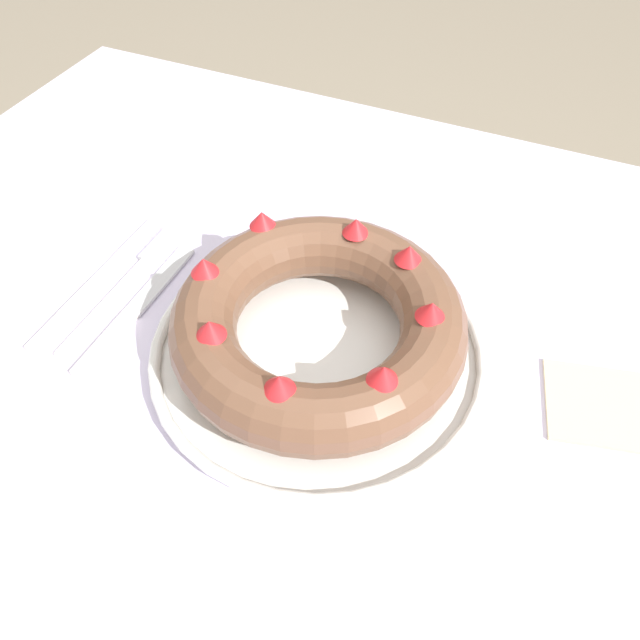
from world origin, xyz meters
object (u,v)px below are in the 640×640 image
object	(u,v)px
cake_knife	(130,316)
napkin	(618,408)
fork	(131,278)
serving_knife	(91,289)
serving_dish	(320,348)
bundt_cake	(320,319)

from	to	relation	value
cake_knife	napkin	xyz separation A→B (m)	(0.50, 0.09, -0.00)
fork	serving_knife	world-z (taller)	serving_knife
serving_dish	napkin	distance (m)	0.29
serving_knife	bundt_cake	bearing A→B (deg)	8.84
serving_knife	cake_knife	distance (m)	0.07
serving_dish	cake_knife	size ratio (longest dim) A/B	1.65
fork	serving_knife	distance (m)	0.04
bundt_cake	serving_knife	bearing A→B (deg)	-175.57
serving_knife	cake_knife	xyz separation A→B (m)	(0.06, -0.02, -0.00)
fork	napkin	distance (m)	0.53
napkin	bundt_cake	bearing A→B (deg)	-169.56
cake_knife	napkin	world-z (taller)	cake_knife
fork	serving_knife	bearing A→B (deg)	-129.10
serving_dish	napkin	bearing A→B (deg)	10.45
fork	napkin	size ratio (longest dim) A/B	1.61
fork	serving_knife	xyz separation A→B (m)	(-0.03, -0.03, 0.00)
serving_dish	serving_knife	xyz separation A→B (m)	(-0.27, -0.02, -0.01)
napkin	fork	bearing A→B (deg)	-175.51
serving_dish	cake_knife	bearing A→B (deg)	-169.80
serving_dish	bundt_cake	world-z (taller)	bundt_cake
fork	serving_knife	size ratio (longest dim) A/B	0.95
bundt_cake	serving_dish	bearing A→B (deg)	-16.71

